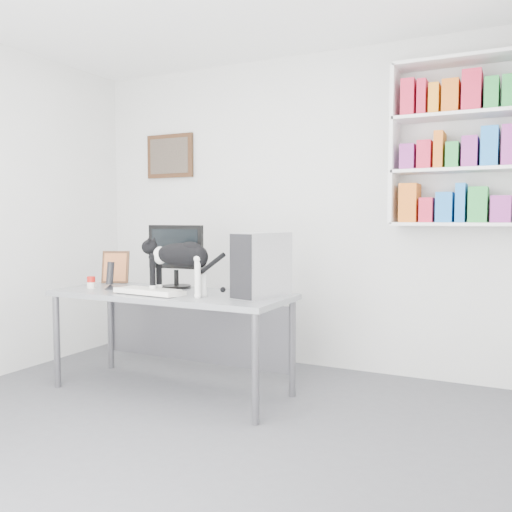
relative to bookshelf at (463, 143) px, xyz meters
The scene contains 11 objects.
room 2.37m from the bookshelf, 127.12° to the right, with size 4.01×4.01×2.70m.
bookshelf is the anchor object (origin of this frame).
wall_art 2.70m from the bookshelf, behind, with size 0.52×0.04×0.42m, color #4E2B19.
desk 2.61m from the bookshelf, 151.85° to the right, with size 1.80×0.70×0.75m, color gray.
monitor 2.32m from the bookshelf, 158.20° to the right, with size 0.47×0.23×0.50m, color black.
keyboard 2.54m from the bookshelf, 149.21° to the right, with size 0.52×0.20×0.04m, color white.
pc_tower 1.75m from the bookshelf, 142.66° to the right, with size 0.20×0.44×0.44m, color silver.
speaker 2.82m from the bookshelf, 155.61° to the right, with size 0.10×0.10×0.22m, color black.
leaning_print 2.91m from the bookshelf, 163.91° to the right, with size 0.23×0.09×0.28m, color #4E2B19.
soup_can 3.01m from the bookshelf, 156.84° to the right, with size 0.06×0.06×0.09m, color red.
cat 2.27m from the bookshelf, 147.03° to the right, with size 0.63×0.17×0.39m, color black, non-canonical shape.
Camera 1 is at (1.82, -2.44, 1.29)m, focal length 38.00 mm.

